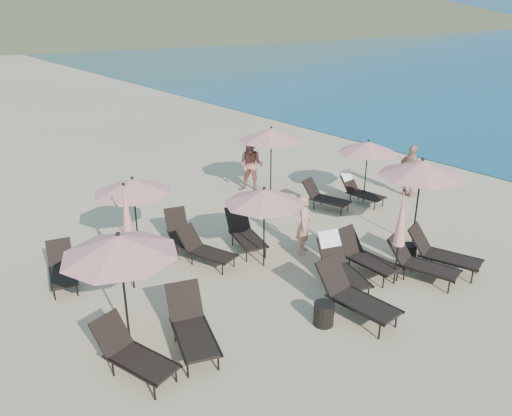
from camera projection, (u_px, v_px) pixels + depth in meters
ground at (377, 287)px, 11.69m from camera, size 800.00×800.00×0.00m
lounger_0 at (132, 353)px, 8.75m from camera, size 1.11×1.76×0.95m
lounger_1 at (191, 325)px, 9.45m from camera, size 1.17×1.90×1.02m
lounger_2 at (354, 295)px, 10.43m from camera, size 0.86×1.90×1.06m
lounger_3 at (340, 263)px, 11.69m from camera, size 1.10×1.82×1.07m
lounger_4 at (420, 262)px, 11.88m from camera, size 1.09×1.80×0.97m
lounger_5 at (441, 252)px, 12.30m from camera, size 1.20×1.89×1.02m
lounger_6 at (62, 268)px, 11.69m from camera, size 0.92×1.62×0.88m
lounger_7 at (180, 232)px, 13.53m from camera, size 1.02×1.68×0.90m
lounger_8 at (205, 249)px, 12.61m from camera, size 1.07×1.66×0.89m
lounger_9 at (245, 233)px, 13.44m from camera, size 1.03×1.78×0.96m
lounger_10 at (324, 196)px, 16.11m from camera, size 1.03×1.67×0.90m
lounger_11 at (359, 189)px, 16.65m from camera, size 0.77×1.64×0.99m
lounger_12 at (365, 255)px, 12.19m from camera, size 0.69×1.70×0.97m
umbrella_open_0 at (119, 246)px, 9.01m from camera, size 2.19×2.19×2.35m
umbrella_open_1 at (264, 196)px, 11.95m from camera, size 1.98×1.98×2.13m
umbrella_open_2 at (422, 168)px, 13.07m from camera, size 2.29×2.29×2.46m
umbrella_open_3 at (133, 186)px, 12.52m from camera, size 2.02×2.02×2.18m
umbrella_open_4 at (271, 134)px, 16.79m from camera, size 2.24×2.24×2.41m
umbrella_open_5 at (368, 147)px, 16.19m from camera, size 1.98×1.98×2.13m
umbrella_closed_0 at (401, 219)px, 11.21m from camera, size 0.28×0.28×2.38m
umbrella_closed_1 at (127, 217)px, 10.97m from camera, size 0.30×0.30×2.60m
side_table_0 at (324, 314)px, 10.21m from camera, size 0.42×0.42×0.49m
side_table_1 at (409, 253)px, 12.77m from camera, size 0.37×0.37×0.48m
beachgoer_a at (304, 225)px, 13.05m from camera, size 0.70×0.65×1.61m
beachgoer_b at (251, 165)px, 17.54m from camera, size 1.12×1.16×1.88m
beachgoer_c at (411, 171)px, 17.04m from camera, size 0.48×1.07×1.81m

